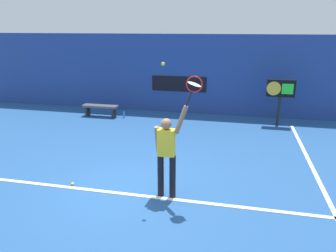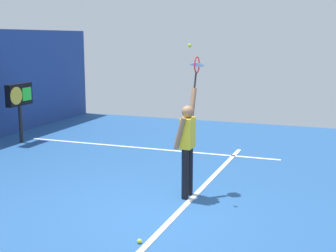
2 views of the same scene
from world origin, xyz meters
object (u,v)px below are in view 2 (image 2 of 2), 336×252
object	(u,v)px
tennis_player	(187,143)
tennis_racket	(197,67)
spare_ball	(139,241)
scoreboard_clock	(19,97)
tennis_ball	(190,46)

from	to	relation	value
tennis_player	tennis_racket	xyz separation A→B (m)	(0.51, -0.00, 1.34)
spare_ball	scoreboard_clock	bearing A→B (deg)	49.49
tennis_player	spare_ball	size ratio (longest dim) A/B	29.02
tennis_racket	scoreboard_clock	distance (m)	6.28
scoreboard_clock	spare_ball	xyz separation A→B (m)	(-4.92, -5.76, -1.23)
tennis_player	spare_ball	world-z (taller)	tennis_player
tennis_racket	tennis_player	bearing A→B (deg)	179.53
tennis_player	tennis_ball	xyz separation A→B (m)	(-0.06, -0.05, 1.73)
tennis_racket	tennis_ball	distance (m)	0.69
scoreboard_clock	spare_ball	world-z (taller)	scoreboard_clock
tennis_racket	spare_ball	world-z (taller)	tennis_racket
tennis_racket	tennis_ball	bearing A→B (deg)	-175.61
scoreboard_clock	tennis_racket	bearing A→B (deg)	-111.30
tennis_player	tennis_ball	world-z (taller)	tennis_ball
tennis_player	tennis_ball	size ratio (longest dim) A/B	29.02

